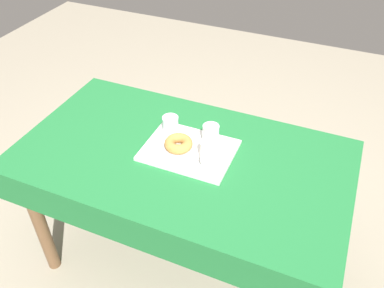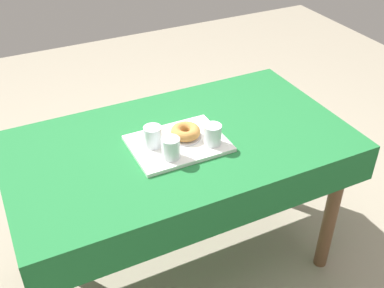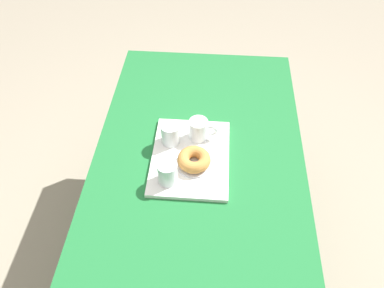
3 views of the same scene
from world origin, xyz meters
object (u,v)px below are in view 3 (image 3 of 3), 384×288
water_glass_near (168,173)px  sugar_donut_left (194,159)px  tea_mug_left (199,130)px  donut_plate_left (194,164)px  dining_table (198,181)px  water_glass_far (170,135)px  serving_tray (190,157)px

water_glass_near → sugar_donut_left: 0.12m
tea_mug_left → water_glass_near: bearing=156.4°
sugar_donut_left → donut_plate_left: bearing=45.0°
dining_table → water_glass_near: water_glass_near is taller
water_glass_near → donut_plate_left: (0.08, -0.09, -0.04)m
donut_plate_left → sugar_donut_left: bearing=-135.0°
dining_table → tea_mug_left: (0.12, 0.01, 0.17)m
dining_table → tea_mug_left: size_ratio=12.84×
water_glass_far → donut_plate_left: size_ratio=0.67×
dining_table → sugar_donut_left: (-0.02, 0.01, 0.15)m
water_glass_near → water_glass_far: same height
tea_mug_left → sugar_donut_left: bearing=176.4°
water_glass_far → sugar_donut_left: (-0.11, -0.10, -0.01)m
dining_table → water_glass_near: 0.22m
donut_plate_left → sugar_donut_left: sugar_donut_left is taller
serving_tray → tea_mug_left: size_ratio=3.44×
water_glass_far → water_glass_near: bearing=-176.6°
dining_table → donut_plate_left: (-0.02, 0.01, 0.13)m
dining_table → serving_tray: size_ratio=3.73×
sugar_donut_left → dining_table: bearing=-35.2°
water_glass_far → serving_tray: bearing=-129.6°
tea_mug_left → donut_plate_left: tea_mug_left is taller
serving_tray → water_glass_far: (0.07, 0.08, 0.05)m
tea_mug_left → water_glass_far: bearing=106.4°
tea_mug_left → serving_tray: bearing=165.8°
dining_table → sugar_donut_left: 0.16m
dining_table → serving_tray: serving_tray is taller
sugar_donut_left → tea_mug_left: bearing=-3.6°
serving_tray → water_glass_near: size_ratio=4.46×
water_glass_far → donut_plate_left: 0.15m
tea_mug_left → dining_table: bearing=-177.5°
donut_plate_left → water_glass_far: bearing=41.9°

